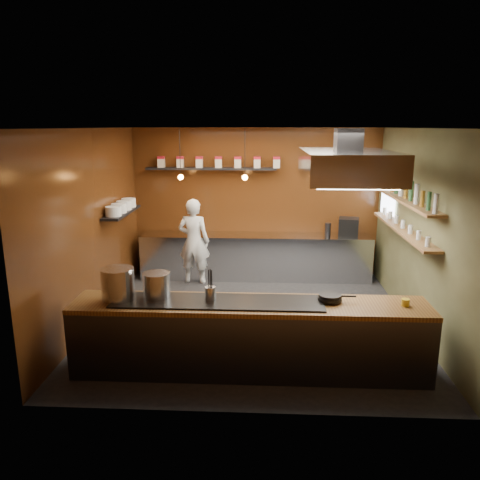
# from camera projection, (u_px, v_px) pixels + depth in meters

# --- Properties ---
(floor) EXTENTS (5.00, 5.00, 0.00)m
(floor) POSITION_uv_depth(u_px,v_px,m) (253.00, 320.00, 7.50)
(floor) COLOR black
(floor) RESTS_ON ground
(back_wall) EXTENTS (5.00, 0.00, 5.00)m
(back_wall) POSITION_uv_depth(u_px,v_px,m) (256.00, 203.00, 9.57)
(back_wall) COLOR #3A200A
(back_wall) RESTS_ON ground
(left_wall) EXTENTS (0.00, 5.00, 5.00)m
(left_wall) POSITION_uv_depth(u_px,v_px,m) (93.00, 227.00, 7.27)
(left_wall) COLOR #3A200A
(left_wall) RESTS_ON ground
(right_wall) EXTENTS (0.00, 5.00, 5.00)m
(right_wall) POSITION_uv_depth(u_px,v_px,m) (419.00, 231.00, 7.02)
(right_wall) COLOR #434226
(right_wall) RESTS_ON ground
(ceiling) EXTENTS (5.00, 5.00, 0.00)m
(ceiling) POSITION_uv_depth(u_px,v_px,m) (254.00, 128.00, 6.79)
(ceiling) COLOR silver
(ceiling) RESTS_ON back_wall
(window_pane) EXTENTS (0.00, 1.00, 1.00)m
(window_pane) POSITION_uv_depth(u_px,v_px,m) (389.00, 189.00, 8.58)
(window_pane) COLOR white
(window_pane) RESTS_ON right_wall
(prep_counter) EXTENTS (4.60, 0.65, 0.90)m
(prep_counter) POSITION_uv_depth(u_px,v_px,m) (255.00, 256.00, 9.50)
(prep_counter) COLOR silver
(prep_counter) RESTS_ON floor
(pass_counter) EXTENTS (4.40, 0.72, 0.94)m
(pass_counter) POSITION_uv_depth(u_px,v_px,m) (249.00, 337.00, 5.84)
(pass_counter) COLOR #38383D
(pass_counter) RESTS_ON floor
(tin_shelf) EXTENTS (2.60, 0.26, 0.04)m
(tin_shelf) POSITION_uv_depth(u_px,v_px,m) (211.00, 169.00, 9.31)
(tin_shelf) COLOR black
(tin_shelf) RESTS_ON back_wall
(plate_shelf) EXTENTS (0.30, 1.40, 0.04)m
(plate_shelf) POSITION_uv_depth(u_px,v_px,m) (122.00, 212.00, 8.22)
(plate_shelf) COLOR black
(plate_shelf) RESTS_ON left_wall
(bottle_shelf_upper) EXTENTS (0.26, 2.80, 0.04)m
(bottle_shelf_upper) POSITION_uv_depth(u_px,v_px,m) (405.00, 200.00, 7.22)
(bottle_shelf_upper) COLOR brown
(bottle_shelf_upper) RESTS_ON right_wall
(bottle_shelf_lower) EXTENTS (0.26, 2.80, 0.04)m
(bottle_shelf_lower) POSITION_uv_depth(u_px,v_px,m) (403.00, 229.00, 7.33)
(bottle_shelf_lower) COLOR brown
(bottle_shelf_lower) RESTS_ON right_wall
(extractor_hood) EXTENTS (1.20, 2.00, 0.72)m
(extractor_hood) POSITION_uv_depth(u_px,v_px,m) (347.00, 165.00, 6.46)
(extractor_hood) COLOR #38383D
(extractor_hood) RESTS_ON ceiling
(pendant_left) EXTENTS (0.10, 0.10, 0.95)m
(pendant_left) POSITION_uv_depth(u_px,v_px,m) (181.00, 174.00, 8.71)
(pendant_left) COLOR black
(pendant_left) RESTS_ON ceiling
(pendant_right) EXTENTS (0.10, 0.10, 0.95)m
(pendant_right) POSITION_uv_depth(u_px,v_px,m) (245.00, 175.00, 8.65)
(pendant_right) COLOR black
(pendant_right) RESTS_ON ceiling
(storage_tins) EXTENTS (2.43, 0.13, 0.22)m
(storage_tins) POSITION_uv_depth(u_px,v_px,m) (219.00, 162.00, 9.28)
(storage_tins) COLOR beige
(storage_tins) RESTS_ON tin_shelf
(plate_stacks) EXTENTS (0.26, 1.16, 0.16)m
(plate_stacks) POSITION_uv_depth(u_px,v_px,m) (121.00, 207.00, 8.20)
(plate_stacks) COLOR white
(plate_stacks) RESTS_ON plate_shelf
(bottles) EXTENTS (0.06, 2.66, 0.24)m
(bottles) POSITION_uv_depth(u_px,v_px,m) (406.00, 191.00, 7.19)
(bottles) COLOR silver
(bottles) RESTS_ON bottle_shelf_upper
(wine_glasses) EXTENTS (0.07, 2.37, 0.13)m
(wine_glasses) POSITION_uv_depth(u_px,v_px,m) (403.00, 224.00, 7.31)
(wine_glasses) COLOR silver
(wine_glasses) RESTS_ON bottle_shelf_lower
(stockpot_large) EXTENTS (0.45, 0.45, 0.40)m
(stockpot_large) POSITION_uv_depth(u_px,v_px,m) (118.00, 284.00, 5.76)
(stockpot_large) COLOR #B6B8BD
(stockpot_large) RESTS_ON pass_counter
(stockpot_small) EXTENTS (0.34, 0.34, 0.32)m
(stockpot_small) POSITION_uv_depth(u_px,v_px,m) (157.00, 285.00, 5.84)
(stockpot_small) COLOR silver
(stockpot_small) RESTS_ON pass_counter
(utensil_crock) EXTENTS (0.14, 0.14, 0.17)m
(utensil_crock) POSITION_uv_depth(u_px,v_px,m) (210.00, 294.00, 5.74)
(utensil_crock) COLOR silver
(utensil_crock) RESTS_ON pass_counter
(frying_pan) EXTENTS (0.47, 0.30, 0.07)m
(frying_pan) POSITION_uv_depth(u_px,v_px,m) (330.00, 297.00, 5.76)
(frying_pan) COLOR black
(frying_pan) RESTS_ON pass_counter
(butter_jar) EXTENTS (0.10, 0.10, 0.09)m
(butter_jar) POSITION_uv_depth(u_px,v_px,m) (405.00, 302.00, 5.62)
(butter_jar) COLOR gold
(butter_jar) RESTS_ON pass_counter
(espresso_machine) EXTENTS (0.44, 0.42, 0.38)m
(espresso_machine) POSITION_uv_depth(u_px,v_px,m) (349.00, 227.00, 9.18)
(espresso_machine) COLOR black
(espresso_machine) RESTS_ON prep_counter
(chef) EXTENTS (0.66, 0.48, 1.68)m
(chef) POSITION_uv_depth(u_px,v_px,m) (194.00, 241.00, 9.12)
(chef) COLOR silver
(chef) RESTS_ON floor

